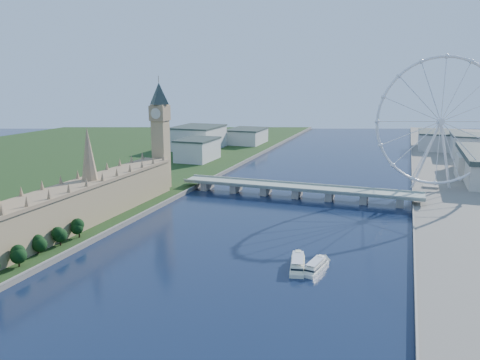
% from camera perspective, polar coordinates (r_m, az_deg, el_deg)
% --- Properties ---
extents(parliament_range, '(24.00, 200.00, 70.00)m').
position_cam_1_polar(parliament_range, '(367.22, -17.65, -2.25)').
color(parliament_range, tan).
rests_on(parliament_range, ground).
extents(big_ben, '(20.02, 20.02, 110.00)m').
position_cam_1_polar(big_ben, '(448.44, -9.72, 6.98)').
color(big_ben, tan).
rests_on(big_ben, ground).
extents(westminster_bridge, '(220.00, 22.00, 9.50)m').
position_cam_1_polar(westminster_bridge, '(433.47, 7.00, -1.16)').
color(westminster_bridge, gray).
rests_on(westminster_bridge, ground).
extents(london_eye, '(113.60, 39.12, 124.30)m').
position_cam_1_polar(london_eye, '(469.58, 23.27, 6.51)').
color(london_eye, silver).
rests_on(london_eye, ground).
extents(city_skyline, '(505.00, 280.00, 32.00)m').
position_cam_1_polar(city_skyline, '(679.88, 15.10, 4.33)').
color(city_skyline, beige).
rests_on(city_skyline, ground).
extents(tour_boat_near, '(14.36, 33.59, 7.23)m').
position_cam_1_polar(tour_boat_near, '(276.51, 7.02, -10.62)').
color(tour_boat_near, '#E6E6C3').
rests_on(tour_boat_near, ground).
extents(tour_boat_far, '(12.58, 29.75, 6.37)m').
position_cam_1_polar(tour_boat_far, '(275.07, 9.19, -10.82)').
color(tour_boat_far, silver).
rests_on(tour_boat_far, ground).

